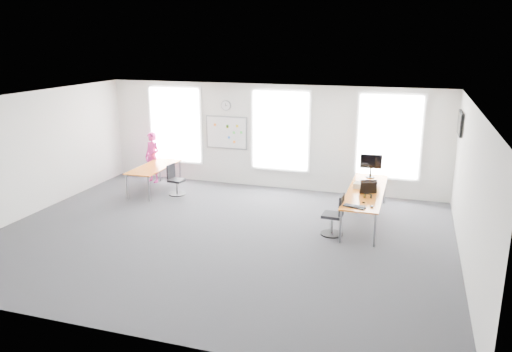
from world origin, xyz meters
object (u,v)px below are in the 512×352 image
(headphones, at_px, (368,196))
(person, at_px, (152,157))
(chair_right, at_px, (335,217))
(chair_left, at_px, (175,181))
(desk_left, at_px, (154,168))
(monitor, at_px, (371,164))
(desk_right, at_px, (366,192))
(keyboard, at_px, (354,207))

(headphones, bearing_deg, person, 151.74)
(chair_right, distance_m, chair_left, 5.00)
(desk_left, bearing_deg, monitor, 4.89)
(desk_left, bearing_deg, person, 121.64)
(person, bearing_deg, desk_left, -38.48)
(person, height_order, headphones, person)
(headphones, bearing_deg, desk_left, 157.57)
(chair_right, bearing_deg, person, -110.30)
(person, relative_size, headphones, 8.44)
(desk_right, distance_m, monitor, 1.26)
(headphones, bearing_deg, monitor, 82.67)
(chair_left, bearing_deg, headphones, -95.37)
(desk_right, height_order, chair_left, chair_left)
(chair_left, xyz_separation_m, monitor, (5.26, 0.66, 0.76))
(chair_left, bearing_deg, desk_left, 84.69)
(chair_right, bearing_deg, headphones, 132.61)
(desk_left, relative_size, chair_right, 2.11)
(desk_left, distance_m, headphones, 6.22)
(chair_right, height_order, person, person)
(desk_left, height_order, person, person)
(desk_left, relative_size, person, 1.30)
(person, bearing_deg, headphones, 2.39)
(desk_right, xyz_separation_m, desk_left, (-5.99, 0.67, -0.05))
(desk_right, relative_size, desk_left, 1.58)
(headphones, distance_m, monitor, 1.80)
(keyboard, relative_size, monitor, 0.77)
(person, relative_size, keyboard, 3.22)
(desk_right, bearing_deg, keyboard, -94.86)
(person, distance_m, headphones, 6.91)
(headphones, bearing_deg, chair_left, 157.56)
(keyboard, distance_m, headphones, 0.75)
(monitor, bearing_deg, person, 171.65)
(person, distance_m, monitor, 6.50)
(person, relative_size, monitor, 2.49)
(chair_right, bearing_deg, monitor, 170.20)
(keyboard, height_order, monitor, monitor)
(chair_right, xyz_separation_m, headphones, (0.64, 0.52, 0.40))
(person, bearing_deg, keyboard, -3.77)
(desk_left, distance_m, chair_left, 0.79)
(chair_right, relative_size, monitor, 1.53)
(chair_right, distance_m, keyboard, 0.60)
(chair_right, distance_m, monitor, 2.46)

